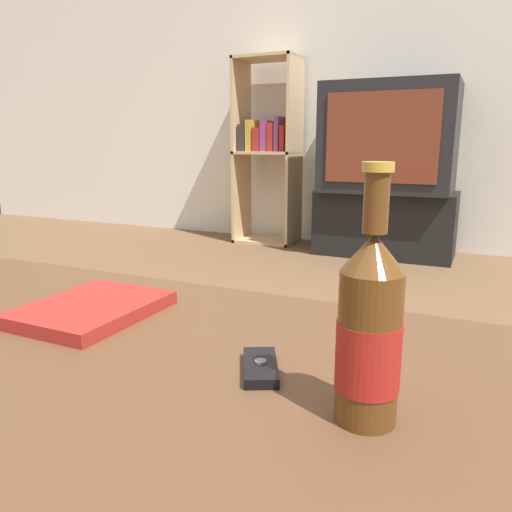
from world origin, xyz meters
TOP-DOWN VIEW (x-y plane):
  - back_wall at (0.00, 3.02)m, footprint 8.00×0.05m
  - coffee_table at (0.00, 0.00)m, footprint 1.36×0.78m
  - tv_stand at (-0.10, 2.74)m, footprint 0.86×0.42m
  - television at (-0.10, 2.74)m, footprint 0.78×0.58m
  - bookshelf at (-0.97, 2.81)m, footprint 0.43×0.30m
  - beer_bottle at (0.37, -0.00)m, footprint 0.07×0.07m
  - cell_phone at (0.22, 0.06)m, footprint 0.09×0.11m
  - table_book at (-0.15, 0.14)m, footprint 0.20×0.25m

SIDE VIEW (x-z plane):
  - tv_stand at x=-0.10m, z-range 0.00..0.41m
  - coffee_table at x=0.00m, z-range 0.16..0.57m
  - cell_phone at x=0.22m, z-range 0.41..0.43m
  - table_book at x=-0.15m, z-range 0.42..0.44m
  - beer_bottle at x=0.37m, z-range 0.38..0.66m
  - bookshelf at x=-0.97m, z-range 0.04..1.33m
  - television at x=-0.10m, z-range 0.41..1.07m
  - back_wall at x=0.00m, z-range 0.00..2.60m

